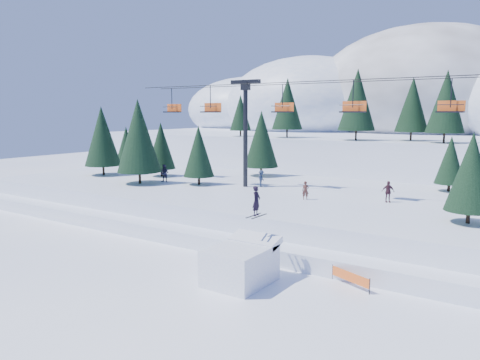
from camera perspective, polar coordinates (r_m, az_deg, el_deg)
The scene contains 10 objects.
ground at distance 27.14m, azimuth -4.20°, elevation -12.77°, with size 160.00×160.00×0.00m, color white.
mid_shelf at distance 41.91m, azimuth 11.05°, elevation -3.56°, with size 70.00×22.00×2.50m, color white.
berm at distance 33.31m, azimuth 4.32°, elevation -7.75°, with size 70.00×6.00×1.10m, color white.
mountain_ridge at distance 95.57m, azimuth 21.30°, elevation 7.66°, with size 119.00×60.38×26.46m.
jump_kicker at distance 27.24m, azimuth 0.15°, elevation -10.03°, with size 3.10×4.34×5.45m.
chairlift at distance 40.73m, azimuth 12.66°, elevation 7.50°, with size 46.00×3.21×10.28m.
conifer_stand at distance 40.67m, azimuth 15.89°, elevation 4.01°, with size 61.55×15.99×10.27m.
distant_skiers at distance 42.67m, azimuth 7.61°, elevation -0.38°, with size 35.35×7.14×1.84m.
banner_near at distance 27.54m, azimuth 13.30°, elevation -11.45°, with size 2.63×1.17×0.90m.
banner_far at distance 27.74m, azimuth 19.97°, elevation -11.59°, with size 2.66×1.09×0.90m.
Camera 1 is at (15.58, -19.97, 9.73)m, focal length 35.00 mm.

